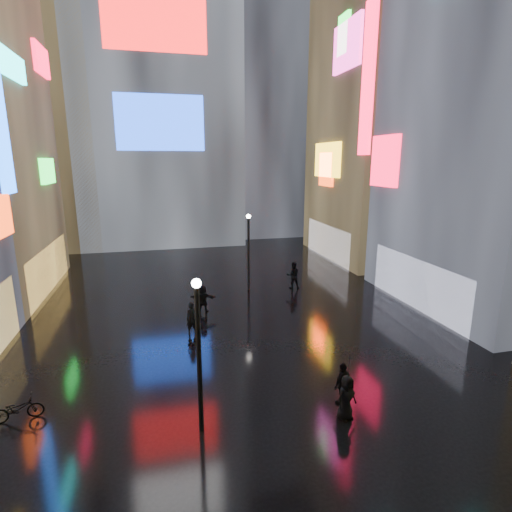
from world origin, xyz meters
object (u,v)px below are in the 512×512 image
object	(u,v)px
lamp_far	(249,248)
bicycle	(17,409)
lamp_near	(199,348)
pedestrian_3	(343,383)

from	to	relation	value
lamp_far	bicycle	xyz separation A→B (m)	(-10.74, -11.85, -2.52)
lamp_far	bicycle	bearing A→B (deg)	-132.18
lamp_near	pedestrian_3	size ratio (longest dim) A/B	3.24
bicycle	pedestrian_3	bearing A→B (deg)	-106.26
lamp_near	lamp_far	distance (m)	14.63
pedestrian_3	bicycle	xyz separation A→B (m)	(-11.14, 1.72, -0.38)
lamp_near	pedestrian_3	distance (m)	5.57
lamp_far	pedestrian_3	bearing A→B (deg)	-88.28
pedestrian_3	bicycle	bearing A→B (deg)	-39.00
bicycle	lamp_near	bearing A→B (deg)	-115.91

